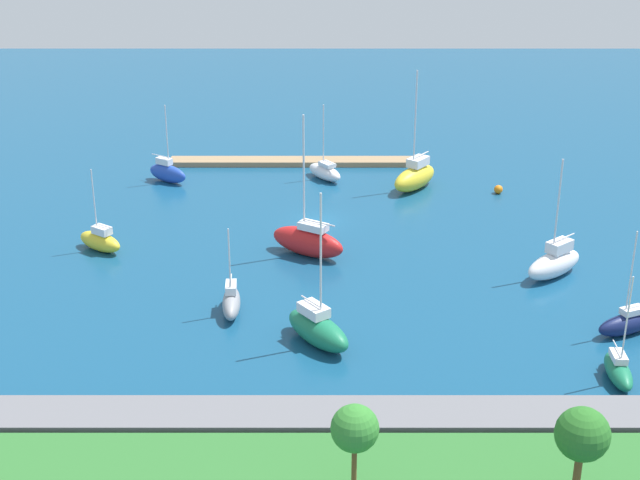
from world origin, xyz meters
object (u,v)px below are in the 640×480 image
(park_tree_west, at_px, (355,429))
(sailboat_navy_by_breakwater, at_px, (627,323))
(sailboat_blue_near_pier, at_px, (167,172))
(mooring_buoy_orange, at_px, (498,189))
(sailboat_white_inner_mooring, at_px, (554,263))
(park_tree_east, at_px, (582,435))
(sailboat_yellow_along_channel, at_px, (415,176))
(sailboat_green_mid_basin, at_px, (318,328))
(sailboat_yellow_lone_north, at_px, (100,240))
(sailboat_green_lone_south, at_px, (618,370))
(sailboat_red_far_north, at_px, (308,241))
(pier_dock, at_px, (297,162))
(sailboat_white_center_basin, at_px, (325,172))
(sailboat_gray_west_end, at_px, (231,302))

(park_tree_west, height_order, sailboat_navy_by_breakwater, sailboat_navy_by_breakwater)
(sailboat_blue_near_pier, distance_m, mooring_buoy_orange, 34.16)
(sailboat_white_inner_mooring, bearing_deg, park_tree_east, 39.37)
(sailboat_yellow_along_channel, height_order, mooring_buoy_orange, sailboat_yellow_along_channel)
(sailboat_yellow_along_channel, height_order, sailboat_green_mid_basin, sailboat_yellow_along_channel)
(sailboat_navy_by_breakwater, xyz_separation_m, sailboat_white_inner_mooring, (2.97, -9.73, 0.32))
(park_tree_east, xyz_separation_m, sailboat_green_mid_basin, (13.40, -18.31, -3.89))
(sailboat_navy_by_breakwater, bearing_deg, sailboat_blue_near_pier, -64.58)
(sailboat_white_inner_mooring, relative_size, mooring_buoy_orange, 11.45)
(sailboat_yellow_lone_north, distance_m, sailboat_green_lone_south, 44.08)
(sailboat_red_far_north, bearing_deg, mooring_buoy_orange, -110.11)
(sailboat_red_far_north, height_order, sailboat_navy_by_breakwater, sailboat_red_far_north)
(park_tree_east, bearing_deg, sailboat_navy_by_breakwater, -114.10)
(pier_dock, xyz_separation_m, park_tree_east, (-15.83, 58.33, 4.80))
(sailboat_blue_near_pier, bearing_deg, sailboat_white_center_basin, 36.22)
(park_tree_west, bearing_deg, sailboat_red_far_north, -85.13)
(sailboat_gray_west_end, xyz_separation_m, sailboat_yellow_lone_north, (12.41, -11.64, 0.01))
(mooring_buoy_orange, bearing_deg, sailboat_yellow_lone_north, 21.11)
(mooring_buoy_orange, bearing_deg, sailboat_green_mid_basin, 59.28)
(park_tree_east, xyz_separation_m, sailboat_white_inner_mooring, (-5.85, -29.44, -3.87))
(sailboat_yellow_lone_north, xyz_separation_m, sailboat_green_lone_south, (-38.66, 21.19, -0.17))
(sailboat_white_center_basin, xyz_separation_m, sailboat_red_far_north, (1.54, 19.66, 0.51))
(sailboat_gray_west_end, relative_size, sailboat_red_far_north, 0.56)
(sailboat_blue_near_pier, distance_m, sailboat_green_lone_south, 52.75)
(sailboat_gray_west_end, relative_size, sailboat_white_inner_mooring, 0.69)
(sailboat_white_center_basin, height_order, sailboat_green_lone_south, sailboat_white_center_basin)
(pier_dock, bearing_deg, sailboat_yellow_along_channel, 146.80)
(pier_dock, xyz_separation_m, sailboat_blue_near_pier, (13.34, 5.92, 0.78))
(sailboat_blue_near_pier, xyz_separation_m, sailboat_green_lone_south, (-35.53, 38.99, -0.30))
(sailboat_navy_by_breakwater, height_order, sailboat_yellow_lone_north, sailboat_navy_by_breakwater)
(sailboat_red_far_north, bearing_deg, sailboat_navy_by_breakwater, -179.93)
(park_tree_west, bearing_deg, sailboat_green_lone_south, -144.21)
(park_tree_east, relative_size, sailboat_yellow_lone_north, 0.73)
(park_tree_east, xyz_separation_m, sailboat_yellow_along_channel, (3.56, -50.30, -3.74))
(sailboat_white_inner_mooring, bearing_deg, sailboat_navy_by_breakwater, 67.57)
(sailboat_gray_west_end, bearing_deg, sailboat_yellow_along_channel, 146.03)
(sailboat_gray_west_end, relative_size, sailboat_green_lone_south, 0.91)
(sailboat_red_far_north, height_order, mooring_buoy_orange, sailboat_red_far_north)
(sailboat_navy_by_breakwater, relative_size, mooring_buoy_orange, 9.12)
(park_tree_east, relative_size, sailboat_green_mid_basin, 0.47)
(sailboat_yellow_along_channel, distance_m, sailboat_gray_west_end, 31.85)
(park_tree_east, bearing_deg, sailboat_green_lone_south, -115.31)
(park_tree_west, relative_size, sailboat_navy_by_breakwater, 0.65)
(sailboat_white_center_basin, xyz_separation_m, sailboat_gray_west_end, (7.17, 30.30, 0.08))
(park_tree_east, height_order, sailboat_white_center_basin, sailboat_white_center_basin)
(sailboat_red_far_north, xyz_separation_m, mooring_buoy_orange, (-19.08, -15.32, -0.92))
(sailboat_yellow_along_channel, relative_size, mooring_buoy_orange, 13.98)
(park_tree_east, height_order, sailboat_gray_west_end, sailboat_gray_west_end)
(sailboat_yellow_along_channel, height_order, sailboat_blue_near_pier, sailboat_yellow_along_channel)
(park_tree_west, relative_size, sailboat_yellow_lone_north, 0.70)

